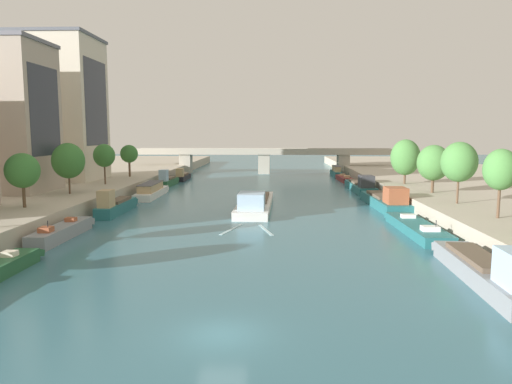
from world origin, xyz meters
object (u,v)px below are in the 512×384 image
at_px(moored_boat_left_second, 116,206).
at_px(tree_left_end_of_row, 129,154).
at_px(moored_boat_left_upstream, 168,181).
at_px(tree_right_end_of_row, 405,157).
at_px(moored_boat_right_far, 416,227).
at_px(moored_boat_right_gap_after, 336,172).
at_px(moored_boat_left_midway, 152,191).
at_px(moored_boat_right_second, 488,271).
at_px(tree_right_past_mid, 459,162).
at_px(bridge_far, 264,157).
at_px(moored_boat_left_far, 183,176).
at_px(moored_boat_right_upstream, 361,186).
at_px(tree_left_midway, 22,171).
at_px(moored_boat_right_end, 386,201).
at_px(tree_right_third, 501,170).
at_px(moored_boat_right_lone, 344,179).
at_px(barge_midriver, 255,203).
at_px(tree_left_past_mid, 104,156).
at_px(tree_right_far, 433,163).
at_px(moored_boat_left_end, 62,231).
at_px(tree_left_far, 68,161).

xyz_separation_m(moored_boat_left_second, tree_left_end_of_row, (-6.61, 27.67, 5.28)).
relative_size(moored_boat_left_upstream, tree_right_end_of_row, 1.52).
height_order(moored_boat_right_far, moored_boat_right_gap_after, moored_boat_right_gap_after).
distance_m(moored_boat_left_second, moored_boat_right_far, 36.33).
distance_m(moored_boat_left_midway, moored_boat_right_gap_after, 50.63).
relative_size(moored_boat_right_second, tree_right_past_mid, 2.16).
bearing_deg(tree_right_past_mid, moored_boat_left_midway, 154.10).
bearing_deg(moored_boat_left_upstream, moored_boat_right_gap_after, 31.70).
relative_size(tree_right_past_mid, bridge_far, 0.11).
distance_m(moored_boat_left_far, moored_boat_right_far, 63.19).
distance_m(moored_boat_right_upstream, tree_left_midway, 54.06).
height_order(moored_boat_right_second, moored_boat_right_end, moored_boat_right_second).
bearing_deg(moored_boat_left_midway, moored_boat_right_second, -51.62).
relative_size(moored_boat_left_upstream, tree_right_third, 1.62).
xyz_separation_m(moored_boat_left_midway, moored_boat_right_gap_after, (34.24, 37.29, 0.08)).
distance_m(moored_boat_left_far, moored_boat_right_gap_after, 36.01).
relative_size(moored_boat_right_second, bridge_far, 0.24).
xyz_separation_m(moored_boat_left_upstream, tree_right_third, (42.08, -44.81, 5.79)).
bearing_deg(moored_boat_right_lone, barge_midriver, -114.57).
relative_size(moored_boat_right_far, bridge_far, 0.23).
bearing_deg(tree_left_past_mid, moored_boat_right_second, -45.49).
height_order(tree_left_end_of_row, bridge_far, tree_left_end_of_row).
relative_size(moored_boat_right_end, tree_right_far, 2.56).
distance_m(moored_boat_left_midway, tree_right_third, 50.83).
bearing_deg(moored_boat_left_midway, moored_boat_right_lone, 37.12).
height_order(moored_boat_left_midway, tree_left_midway, tree_left_midway).
bearing_deg(moored_boat_right_upstream, moored_boat_right_gap_after, 91.28).
height_order(barge_midriver, tree_right_end_of_row, tree_right_end_of_row).
distance_m(moored_boat_right_end, moored_boat_right_gap_after, 47.33).
height_order(moored_boat_right_second, tree_right_end_of_row, tree_right_end_of_row).
xyz_separation_m(moored_boat_left_end, tree_left_midway, (-6.63, 5.59, 5.48)).
distance_m(moored_boat_left_second, moored_boat_left_upstream, 31.56).
distance_m(moored_boat_left_end, tree_right_past_mid, 43.55).
height_order(barge_midriver, tree_right_past_mid, tree_right_past_mid).
distance_m(moored_boat_left_upstream, tree_right_end_of_row, 44.13).
xyz_separation_m(barge_midriver, moored_boat_right_lone, (17.43, 38.14, -0.36)).
bearing_deg(moored_boat_left_end, moored_boat_right_gap_after, 62.46).
bearing_deg(moored_boat_left_end, moored_boat_left_upstream, 89.91).
bearing_deg(moored_boat_right_lone, tree_right_end_of_row, -76.54).
relative_size(moored_boat_right_lone, tree_left_far, 1.62).
bearing_deg(moored_boat_left_end, tree_left_end_of_row, 98.29).
relative_size(moored_boat_right_lone, tree_left_midway, 1.85).
distance_m(moored_boat_left_far, moored_boat_right_end, 50.88).
bearing_deg(moored_boat_right_upstream, moored_boat_right_lone, 91.06).
bearing_deg(tree_left_far, tree_left_past_mid, 87.52).
bearing_deg(tree_left_far, tree_right_end_of_row, 16.73).
xyz_separation_m(moored_boat_left_midway, tree_left_midway, (-7.60, -24.63, 5.20)).
height_order(tree_right_past_mid, bridge_far, tree_right_past_mid).
bearing_deg(moored_boat_right_lone, moored_boat_right_far, -90.16).
relative_size(moored_boat_left_midway, moored_boat_left_upstream, 1.33).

